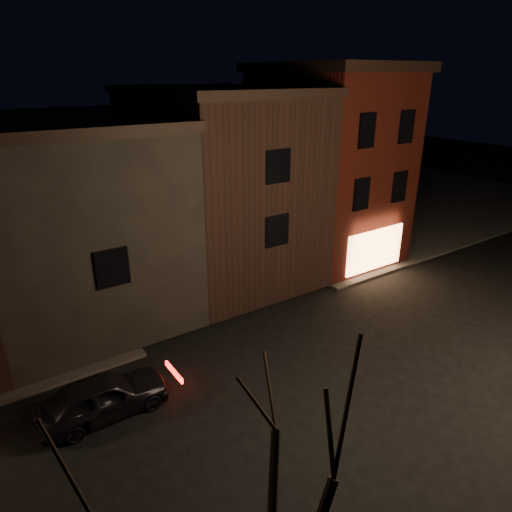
% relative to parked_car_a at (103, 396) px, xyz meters
% --- Properties ---
extents(ground, '(120.00, 120.00, 0.00)m').
position_rel_parked_car_a_xyz_m(ground, '(7.29, -2.73, -0.69)').
color(ground, black).
rests_on(ground, ground).
extents(sidewalk_far_right, '(30.00, 30.00, 0.12)m').
position_rel_parked_car_a_xyz_m(sidewalk_far_right, '(27.29, 17.27, -0.63)').
color(sidewalk_far_right, '#2D2B28').
rests_on(sidewalk_far_right, ground).
extents(corner_building, '(6.50, 8.50, 10.50)m').
position_rel_parked_car_a_xyz_m(corner_building, '(15.29, 6.75, 4.71)').
color(corner_building, '#4A140D').
rests_on(corner_building, ground).
extents(row_building_a, '(7.30, 10.30, 9.40)m').
position_rel_parked_car_a_xyz_m(row_building_a, '(8.79, 7.77, 4.14)').
color(row_building_a, black).
rests_on(row_building_a, ground).
extents(row_building_b, '(7.80, 10.30, 8.40)m').
position_rel_parked_car_a_xyz_m(row_building_b, '(1.54, 7.77, 3.64)').
color(row_building_b, black).
rests_on(row_building_b, ground).
extents(parked_car_a, '(4.07, 1.68, 1.38)m').
position_rel_parked_car_a_xyz_m(parked_car_a, '(0.00, 0.00, 0.00)').
color(parked_car_a, black).
rests_on(parked_car_a, ground).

